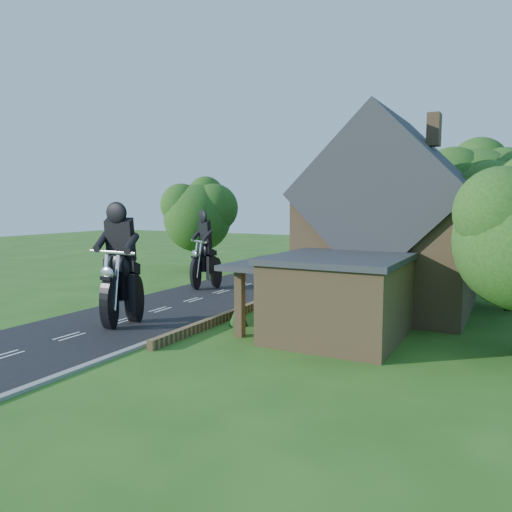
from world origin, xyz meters
The scene contains 17 objects.
ground centered at (0.00, 0.00, 0.00)m, with size 120.00×120.00×0.00m, color #2A5A19.
road centered at (0.00, 0.00, 0.01)m, with size 7.00×80.00×0.02m, color black.
kerb centered at (3.65, 0.00, 0.06)m, with size 0.30×80.00×0.12m, color gray.
garden_wall centered at (4.30, 5.00, 0.20)m, with size 0.30×22.00×0.40m, color olive.
house centered at (10.49, 6.00, 4.34)m, with size 9.54×8.64×10.24m.
annex centered at (9.87, -0.80, 1.77)m, with size 7.05×5.94×3.44m.
tree_behind_house centered at (14.18, 16.14, 6.23)m, with size 7.81×7.20×10.08m.
tree_behind_left centered at (8.16, 17.13, 5.73)m, with size 6.94×6.40×9.16m.
tree_far_road centered at (-6.86, 14.11, 4.84)m, with size 6.08×5.60×7.84m.
shrub_a centered at (5.30, -1.00, 0.55)m, with size 0.90×0.90×1.10m, color #143711.
shrub_b centered at (5.30, 1.50, 0.55)m, with size 0.90×0.90×1.10m, color #143711.
shrub_c centered at (5.30, 4.00, 0.55)m, with size 0.90×0.90×1.10m, color #143711.
shrub_d centered at (5.30, 9.00, 0.55)m, with size 0.90×0.90×1.10m, color #143711.
shrub_e centered at (5.30, 11.50, 0.55)m, with size 0.90×0.90×1.10m, color #143711.
shrub_f centered at (5.30, 14.00, 0.55)m, with size 0.90×0.90×1.10m, color #143711.
motorcycle_lead centered at (0.67, -3.54, 0.84)m, with size 0.46×1.81×1.69m, color black, non-canonical shape.
motorcycle_follow centered at (-1.46, 6.51, 0.77)m, with size 0.42×1.66×1.55m, color black, non-canonical shape.
Camera 1 is at (16.49, -20.40, 5.58)m, focal length 35.00 mm.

